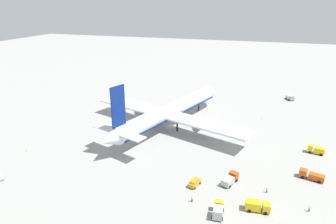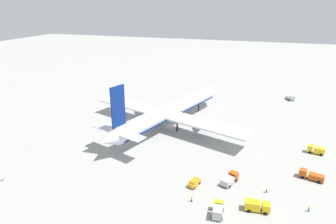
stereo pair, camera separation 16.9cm
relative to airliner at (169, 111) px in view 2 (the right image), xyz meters
name	(u,v)px [view 2 (the right image)]	position (x,y,z in m)	size (l,w,h in m)	color
ground_plane	(171,126)	(1.23, -0.54, -6.93)	(600.00, 600.00, 0.00)	#9E9E99
airliner	(169,111)	(0.00, 0.00, 0.00)	(73.41, 70.38, 24.18)	silver
service_truck_0	(290,98)	(53.86, -50.62, -5.59)	(5.51, 4.41, 2.56)	#999EA5
service_truck_1	(311,175)	(-24.37, -51.74, -5.62)	(3.78, 7.17, 2.54)	#BF4C14
service_truck_2	(257,206)	(-43.84, -37.01, -5.42)	(3.03, 6.20, 2.67)	yellow
service_truck_3	(218,210)	(-48.53, -27.98, -5.34)	(5.33, 2.87, 2.82)	yellow
service_truck_4	(230,179)	(-33.73, -29.17, -5.58)	(6.72, 4.62, 2.62)	#BF4C14
service_truck_5	(316,150)	(-6.67, -55.27, -5.46)	(3.15, 5.65, 2.83)	yellow
service_van	(194,183)	(-38.13, -19.70, -5.90)	(4.79, 3.05, 1.97)	orange
baggage_cart_0	(0,177)	(-52.73, 35.86, -6.20)	(2.38, 3.20, 1.34)	gray
ground_worker_0	(267,190)	(-35.21, -39.39, -6.09)	(0.55, 0.55, 1.66)	navy
ground_worker_1	(208,92)	(51.19, -6.73, -6.02)	(0.57, 0.57, 1.79)	black
ground_worker_2	(309,209)	(-40.11, -49.52, -6.07)	(0.41, 0.41, 1.69)	navy
ground_worker_3	(192,199)	(-45.33, -20.67, -6.12)	(0.40, 0.40, 1.60)	black
traffic_cone_0	(26,151)	(-36.39, 41.16, -6.66)	(0.36, 0.36, 0.55)	orange
traffic_cone_1	(262,118)	(20.87, -37.05, -6.66)	(0.36, 0.36, 0.55)	orange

